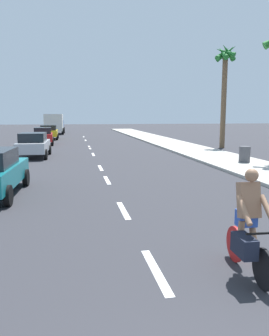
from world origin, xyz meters
The scene contains 18 objects.
ground_plane centered at (0.00, 20.00, 0.00)m, with size 160.00×160.00×0.00m, color #2D2D33.
sidewalk_strip centered at (7.54, 22.00, 0.07)m, with size 3.60×80.00×0.14m, color #B2ADA3.
lane_stripe_1 centered at (0.00, 4.43, 0.00)m, with size 0.16×1.80×0.01m, color white.
lane_stripe_2 centered at (0.00, 8.30, 0.00)m, with size 0.16×1.80×0.01m, color white.
lane_stripe_3 centered at (0.00, 12.91, 0.00)m, with size 0.16×1.80×0.01m, color white.
lane_stripe_4 centered at (0.00, 16.28, 0.00)m, with size 0.16×1.80×0.01m, color white.
lane_stripe_5 centered at (0.00, 22.42, 0.00)m, with size 0.16×1.80×0.01m, color white.
lane_stripe_6 centered at (0.00, 26.96, 0.00)m, with size 0.16×1.80×0.01m, color white.
lane_stripe_7 centered at (0.00, 28.20, 0.00)m, with size 0.16×1.80×0.01m, color white.
lane_stripe_8 centered at (0.00, 35.90, 0.00)m, with size 0.16×1.80×0.01m, color white.
lane_stripe_9 centered at (0.00, 41.82, 0.00)m, with size 0.16×1.80×0.01m, color white.
cyclist centered at (1.46, 4.01, 0.83)m, with size 0.62×1.71×1.82m.
parked_car_silver centered at (-3.84, 21.57, 0.84)m, with size 1.99×4.16×1.57m.
parked_car_red centered at (-3.99, 31.00, 0.83)m, with size 1.96×3.95×1.57m.
parked_car_yellow centered at (-3.94, 38.14, 0.84)m, with size 2.09×4.46×1.57m.
delivery_truck centered at (-3.85, 48.79, 1.50)m, with size 2.74×6.27×2.80m.
palm_tree_far centered at (10.72, 25.25, 6.05)m, with size 1.88×1.75×8.28m.
trash_bin_far centered at (7.83, 16.07, 0.57)m, with size 0.60×0.60×0.86m, color #47474C.
Camera 1 is at (-1.37, -1.01, 2.69)m, focal length 36.50 mm.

